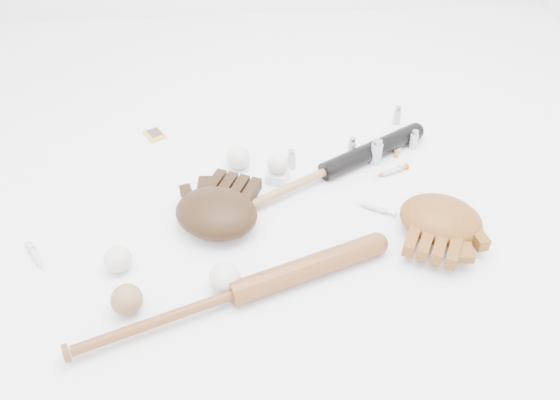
{
  "coord_description": "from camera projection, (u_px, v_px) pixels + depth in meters",
  "views": [
    {
      "loc": [
        -0.12,
        -1.21,
        1.12
      ],
      "look_at": [
        -0.01,
        -0.01,
        0.06
      ],
      "focal_mm": 35.0,
      "sensor_mm": 36.0,
      "label": 1
    }
  ],
  "objects": [
    {
      "name": "syringe_0",
      "position": [
        36.0,
        257.0,
        1.5
      ],
      "size": [
        0.1,
        0.13,
        0.02
      ],
      "primitive_type": null,
      "rotation": [
        0.0,
        0.0,
        -1.0
      ],
      "color": "#ADBCC6",
      "rests_on": "ground"
    },
    {
      "name": "baseball_mid",
      "position": [
        225.0,
        278.0,
        1.4
      ],
      "size": [
        0.08,
        0.08,
        0.08
      ],
      "primitive_type": "sphere",
      "color": "silver",
      "rests_on": "ground"
    },
    {
      "name": "syringe_2",
      "position": [
        400.0,
        147.0,
        1.89
      ],
      "size": [
        0.09,
        0.13,
        0.02
      ],
      "primitive_type": null,
      "rotation": [
        0.0,
        0.0,
        1.05
      ],
      "color": "#ADBCC6",
      "rests_on": "ground"
    },
    {
      "name": "pedestal",
      "position": [
        278.0,
        176.0,
        1.75
      ],
      "size": [
        0.08,
        0.08,
        0.04
      ],
      "primitive_type": "cube",
      "rotation": [
        0.0,
        0.0,
        -0.38
      ],
      "color": "white",
      "rests_on": "ground"
    },
    {
      "name": "baseball_aged",
      "position": [
        127.0,
        300.0,
        1.35
      ],
      "size": [
        0.08,
        0.08,
        0.08
      ],
      "primitive_type": "sphere",
      "color": "olive",
      "rests_on": "ground"
    },
    {
      "name": "vial_2",
      "position": [
        291.0,
        159.0,
        1.8
      ],
      "size": [
        0.03,
        0.03,
        0.07
      ],
      "primitive_type": "cylinder",
      "color": "#ABB5BC",
      "rests_on": "ground"
    },
    {
      "name": "baseball_upper",
      "position": [
        239.0,
        158.0,
        1.79
      ],
      "size": [
        0.08,
        0.08,
        0.08
      ],
      "primitive_type": "sphere",
      "color": "silver",
      "rests_on": "ground"
    },
    {
      "name": "glove_dark",
      "position": [
        216.0,
        212.0,
        1.57
      ],
      "size": [
        0.39,
        0.39,
        0.11
      ],
      "primitive_type": null,
      "rotation": [
        0.0,
        0.0,
        -0.44
      ],
      "color": "black",
      "rests_on": "ground"
    },
    {
      "name": "glove_tan",
      "position": [
        441.0,
        219.0,
        1.56
      ],
      "size": [
        0.38,
        0.38,
        0.1
      ],
      "primitive_type": null,
      "rotation": [
        0.0,
        0.0,
        2.65
      ],
      "color": "brown",
      "rests_on": "ground"
    },
    {
      "name": "bat_dark",
      "position": [
        326.0,
        171.0,
        1.75
      ],
      "size": [
        0.77,
        0.47,
        0.06
      ],
      "primitive_type": null,
      "rotation": [
        0.0,
        0.0,
        0.51
      ],
      "color": "black",
      "rests_on": "ground"
    },
    {
      "name": "baseball_on_pedestal",
      "position": [
        278.0,
        164.0,
        1.72
      ],
      "size": [
        0.07,
        0.07,
        0.07
      ],
      "primitive_type": "sphere",
      "color": "silver",
      "rests_on": "pedestal"
    },
    {
      "name": "vial_5",
      "position": [
        352.0,
        147.0,
        1.85
      ],
      "size": [
        0.03,
        0.03,
        0.07
      ],
      "primitive_type": "cylinder",
      "color": "#ABB5BC",
      "rests_on": "ground"
    },
    {
      "name": "syringe_1",
      "position": [
        375.0,
        208.0,
        1.65
      ],
      "size": [
        0.15,
        0.1,
        0.02
      ],
      "primitive_type": null,
      "rotation": [
        0.0,
        0.0,
        2.6
      ],
      "color": "#ADBCC6",
      "rests_on": "ground"
    },
    {
      "name": "trading_card",
      "position": [
        155.0,
        135.0,
        1.96
      ],
      "size": [
        0.09,
        0.1,
        0.0
      ],
      "primitive_type": "cube",
      "rotation": [
        0.0,
        0.0,
        0.5
      ],
      "color": "gold",
      "rests_on": "ground"
    },
    {
      "name": "vial_1",
      "position": [
        397.0,
        115.0,
        2.0
      ],
      "size": [
        0.03,
        0.03,
        0.07
      ],
      "primitive_type": "cylinder",
      "color": "#ABB5BC",
      "rests_on": "ground"
    },
    {
      "name": "bat_wood",
      "position": [
        235.0,
        294.0,
        1.38
      ],
      "size": [
        0.86,
        0.36,
        0.07
      ],
      "primitive_type": null,
      "rotation": [
        0.0,
        0.0,
        0.34
      ],
      "color": "brown",
      "rests_on": "ground"
    },
    {
      "name": "syringe_3",
      "position": [
        438.0,
        211.0,
        1.64
      ],
      "size": [
        0.04,
        0.16,
        0.02
      ],
      "primitive_type": null,
      "rotation": [
        0.0,
        0.0,
        -1.48
      ],
      "color": "#ADBCC6",
      "rests_on": "ground"
    },
    {
      "name": "vial_3",
      "position": [
        376.0,
        152.0,
        1.81
      ],
      "size": [
        0.04,
        0.04,
        0.09
      ],
      "primitive_type": "cylinder",
      "color": "#ABB5BC",
      "rests_on": "ground"
    },
    {
      "name": "vial_0",
      "position": [
        414.0,
        140.0,
        1.88
      ],
      "size": [
        0.03,
        0.03,
        0.07
      ],
      "primitive_type": "cylinder",
      "color": "#ABB5BC",
      "rests_on": "ground"
    },
    {
      "name": "syringe_4",
      "position": [
        391.0,
        171.0,
        1.79
      ],
      "size": [
        0.15,
        0.08,
        0.02
      ],
      "primitive_type": null,
      "rotation": [
        0.0,
        0.0,
        3.48
      ],
      "color": "#ADBCC6",
      "rests_on": "ground"
    },
    {
      "name": "baseball_left",
      "position": [
        118.0,
        259.0,
        1.46
      ],
      "size": [
        0.07,
        0.07,
        0.07
      ],
      "primitive_type": "sphere",
      "color": "silver",
      "rests_on": "ground"
    },
    {
      "name": "vial_4",
      "position": [
        193.0,
        223.0,
        1.56
      ],
      "size": [
        0.03,
        0.03,
        0.07
      ],
      "primitive_type": "cylinder",
      "color": "#ABB5BC",
      "rests_on": "ground"
    }
  ]
}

